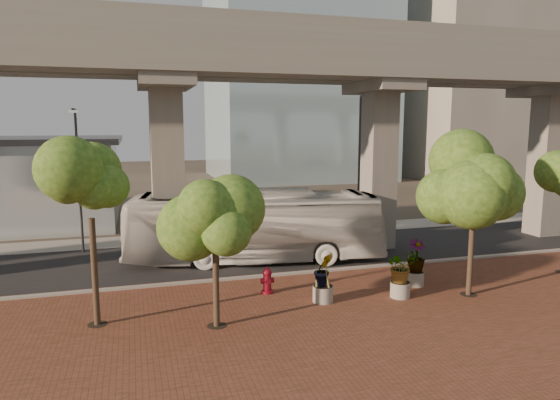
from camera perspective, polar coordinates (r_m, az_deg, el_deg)
name	(u,v)px	position (r m, az deg, el deg)	size (l,w,h in m)	color
ground	(291,264)	(26.26, 1.22, -7.29)	(160.00, 160.00, 0.00)	#353027
brick_plaza	(356,320)	(19.19, 8.69, -13.39)	(70.00, 13.00, 0.06)	brown
asphalt_road	(280,254)	(28.10, -0.03, -6.19)	(90.00, 8.00, 0.04)	black
curb_strip	(303,273)	(24.42, 2.66, -8.33)	(70.00, 0.25, 0.16)	gray
far_sidewalk	(256,234)	(33.27, -2.72, -3.85)	(90.00, 3.00, 0.06)	gray
transit_viaduct	(280,123)	(27.18, -0.03, 8.80)	(72.00, 5.60, 12.40)	gray
midrise_block	(473,90)	(75.63, 21.20, 11.64)	(18.00, 16.00, 24.00)	#9F9B8F
transit_bus	(255,227)	(26.28, -2.85, -3.10)	(3.15, 13.40, 3.73)	silver
fire_hydrant	(267,280)	(21.55, -1.47, -9.18)	(0.57, 0.51, 1.14)	maroon
planter_front	(401,269)	(21.44, 13.65, -7.65)	(1.82, 1.82, 2.00)	gray
planter_right	(416,258)	(23.15, 15.26, -6.40)	(1.94, 1.94, 2.08)	#9D968D
planter_left	(323,272)	(20.40, 4.97, -8.20)	(1.86, 1.86, 2.04)	gray
street_tree_far_west	(90,190)	(18.45, -20.89, 1.04)	(3.42, 3.42, 6.46)	#413125
street_tree_near_west	(215,212)	(17.37, -7.49, -1.36)	(3.83, 3.83, 5.90)	#413125
street_tree_near_east	(475,180)	(21.91, 21.40, 2.15)	(4.38, 4.38, 6.91)	#413125
streetlamp_west	(78,171)	(29.72, -22.06, 3.12)	(0.40, 1.16, 8.01)	#333338
streetlamp_east	(360,152)	(34.85, 9.16, 5.40)	(0.45, 1.32, 9.12)	#2F3035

